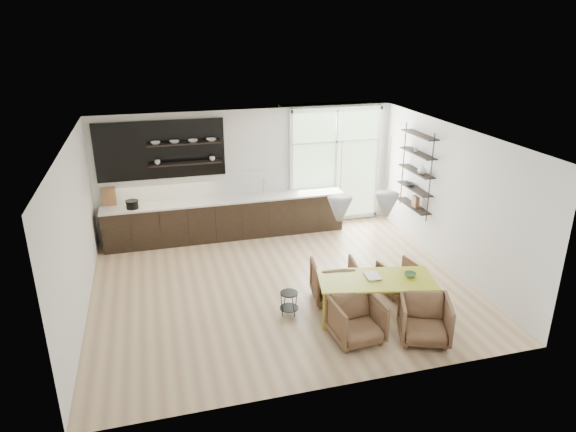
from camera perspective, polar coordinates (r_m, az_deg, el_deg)
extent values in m
cube|color=#D1B588|center=(9.93, -0.81, -7.79)|extent=(7.00, 6.00, 0.01)
cube|color=white|center=(12.10, -4.42, 4.96)|extent=(7.00, 0.02, 2.90)
cube|color=white|center=(9.16, -22.57, -1.98)|extent=(0.02, 6.00, 2.90)
cube|color=white|center=(10.69, 17.64, 1.83)|extent=(0.02, 6.00, 2.90)
cube|color=silver|center=(8.91, -0.90, 8.83)|extent=(7.00, 6.00, 0.01)
cube|color=#B2D1A5|center=(12.64, 5.26, 5.62)|extent=(2.20, 0.02, 2.70)
cube|color=silver|center=(12.61, 5.30, 5.59)|extent=(2.30, 0.08, 2.80)
cone|color=silver|center=(9.08, 5.75, 0.74)|extent=(0.44, 0.44, 0.42)
cone|color=silver|center=(9.42, 10.88, 1.22)|extent=(0.44, 0.44, 0.42)
cylinder|color=black|center=(8.83, 5.94, 5.64)|extent=(0.01, 0.01, 0.89)
cylinder|color=black|center=(9.19, 11.22, 5.95)|extent=(0.01, 0.01, 0.89)
cube|color=black|center=(12.01, -6.79, -0.29)|extent=(5.50, 0.65, 0.90)
cube|color=silver|center=(11.85, -6.89, 1.83)|extent=(5.54, 0.69, 0.04)
cube|color=white|center=(12.07, -7.18, 3.57)|extent=(5.50, 0.02, 0.55)
cube|color=black|center=(11.71, -13.95, 7.14)|extent=(2.80, 0.06, 1.30)
cube|color=black|center=(11.56, -11.50, 7.93)|extent=(1.60, 0.28, 0.03)
cube|color=black|center=(11.66, -11.34, 5.78)|extent=(1.60, 0.28, 0.03)
cube|color=brown|center=(11.94, -19.29, 2.09)|extent=(0.30, 0.10, 0.42)
cylinder|color=silver|center=(12.03, -2.76, 3.26)|extent=(0.02, 0.02, 0.40)
imported|color=white|center=(11.53, -14.51, 7.86)|extent=(0.22, 0.22, 0.05)
imported|color=white|center=(11.54, -12.51, 8.04)|extent=(0.22, 0.22, 0.05)
imported|color=white|center=(11.56, -10.51, 8.22)|extent=(0.22, 0.22, 0.05)
imported|color=white|center=(11.60, -8.53, 8.38)|extent=(0.22, 0.22, 0.05)
imported|color=white|center=(11.62, -14.32, 5.81)|extent=(0.12, 0.12, 0.10)
imported|color=white|center=(11.70, -8.42, 6.33)|extent=(0.12, 0.12, 0.10)
cylinder|color=black|center=(11.62, -16.92, 1.18)|extent=(0.26, 0.26, 0.16)
cube|color=black|center=(11.03, 15.53, 4.00)|extent=(0.02, 0.02, 1.90)
cube|color=black|center=(12.03, 12.68, 5.64)|extent=(0.02, 0.02, 1.90)
cube|color=black|center=(11.76, 13.71, 1.11)|extent=(0.26, 1.20, 0.02)
cube|color=black|center=(11.63, 13.87, 2.97)|extent=(0.26, 1.20, 0.02)
cube|color=black|center=(11.52, 14.04, 4.86)|extent=(0.26, 1.20, 0.02)
cube|color=black|center=(11.42, 14.22, 6.78)|extent=(0.26, 1.20, 0.03)
cube|color=black|center=(11.34, 14.40, 8.74)|extent=(0.26, 1.20, 0.03)
imported|color=white|center=(11.28, 14.70, 5.04)|extent=(0.18, 0.18, 0.19)
imported|color=#333338|center=(11.79, 13.43, 3.44)|extent=(0.22, 0.22, 0.05)
imported|color=white|center=(11.49, 14.01, 7.19)|extent=(0.10, 0.10, 0.09)
cube|color=brown|center=(11.64, 13.99, 1.57)|extent=(0.10, 0.18, 0.24)
cube|color=gold|center=(8.80, 9.78, -6.98)|extent=(2.07, 1.25, 0.03)
cube|color=gold|center=(8.49, 4.02, -10.58)|extent=(0.05, 0.05, 0.68)
cube|color=gold|center=(9.16, 3.41, -8.03)|extent=(0.05, 0.05, 0.68)
cube|color=gold|center=(8.90, 16.08, -9.84)|extent=(0.05, 0.05, 0.68)
cube|color=gold|center=(9.54, 14.59, -7.48)|extent=(0.05, 0.05, 0.68)
imported|color=brown|center=(9.37, 5.17, -7.18)|extent=(0.88, 0.90, 0.73)
imported|color=brown|center=(9.80, 12.18, -6.71)|extent=(0.72, 0.74, 0.60)
imported|color=brown|center=(8.31, 7.61, -11.36)|extent=(0.81, 0.83, 0.71)
imported|color=brown|center=(8.52, 14.92, -11.05)|extent=(1.00, 1.01, 0.71)
cylinder|color=black|center=(8.86, 0.12, -8.56)|extent=(0.31, 0.31, 0.02)
cylinder|color=black|center=(9.01, 0.12, -10.16)|extent=(0.33, 0.33, 0.01)
cylinder|color=black|center=(9.03, 0.91, -9.44)|extent=(0.01, 0.01, 0.40)
cylinder|color=black|center=(9.07, -0.36, -9.29)|extent=(0.01, 0.01, 0.40)
cylinder|color=black|center=(8.90, -0.69, -9.93)|extent=(0.01, 0.01, 0.40)
cylinder|color=black|center=(8.86, 0.60, -10.09)|extent=(0.01, 0.01, 0.40)
imported|color=white|center=(8.81, 8.63, -6.68)|extent=(0.26, 0.34, 0.03)
imported|color=#4F874E|center=(8.98, 13.42, -6.36)|extent=(0.22, 0.22, 0.06)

